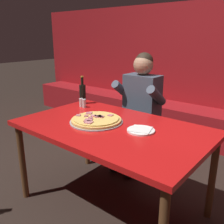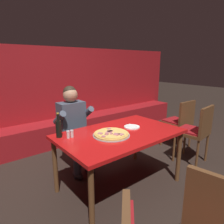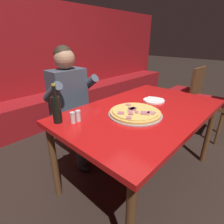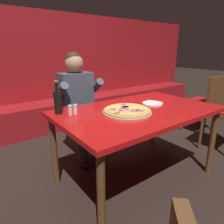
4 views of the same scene
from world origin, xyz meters
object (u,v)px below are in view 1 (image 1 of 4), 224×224
beer_bottle (83,93)px  diner_seated_blue_shirt (138,107)px  plate_white_paper (141,130)px  shaker_red_pepper_flakes (81,103)px  main_dining_table (112,134)px  pizza (96,120)px  shaker_black_pepper (84,104)px

beer_bottle → diner_seated_blue_shirt: diner_seated_blue_shirt is taller
plate_white_paper → beer_bottle: (-0.91, 0.28, 0.10)m
shaker_red_pepper_flakes → main_dining_table: bearing=-21.4°
pizza → plate_white_paper: 0.41m
pizza → main_dining_table: bearing=5.8°
main_dining_table → plate_white_paper: size_ratio=7.26×
beer_bottle → shaker_red_pepper_flakes: beer_bottle is taller
plate_white_paper → beer_bottle: bearing=163.1°
shaker_black_pepper → shaker_red_pepper_flakes: size_ratio=1.00×
pizza → shaker_black_pepper: size_ratio=5.13×
beer_bottle → shaker_black_pepper: 0.17m
beer_bottle → diner_seated_blue_shirt: size_ratio=0.23×
plate_white_paper → beer_bottle: size_ratio=0.72×
diner_seated_blue_shirt → beer_bottle: bearing=-135.8°
shaker_black_pepper → shaker_red_pepper_flakes: 0.05m
pizza → plate_white_paper: size_ratio=2.10×
shaker_red_pepper_flakes → diner_seated_blue_shirt: (0.35, 0.50, -0.09)m
main_dining_table → shaker_red_pepper_flakes: size_ratio=17.73×
pizza → beer_bottle: 0.62m
main_dining_table → beer_bottle: size_ratio=5.22×
plate_white_paper → shaker_black_pepper: (-0.79, 0.18, 0.03)m
beer_bottle → shaker_red_pepper_flakes: bearing=-52.8°
beer_bottle → diner_seated_blue_shirt: (0.42, 0.41, -0.16)m
main_dining_table → pizza: bearing=-174.2°
pizza → beer_bottle: size_ratio=1.51×
shaker_black_pepper → beer_bottle: bearing=140.7°
shaker_black_pepper → main_dining_table: bearing=-22.7°
main_dining_table → plate_white_paper: bearing=10.7°
plate_white_paper → shaker_red_pepper_flakes: bearing=167.6°
main_dining_table → diner_seated_blue_shirt: 0.77m
main_dining_table → plate_white_paper: 0.26m
pizza → beer_bottle: (-0.51, 0.34, 0.09)m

